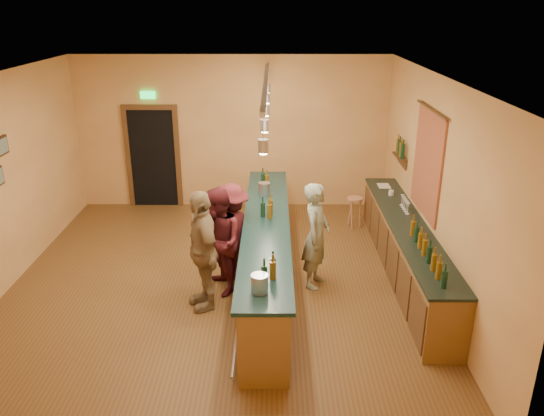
{
  "coord_description": "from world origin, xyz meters",
  "views": [
    {
      "loc": [
        0.87,
        -7.43,
        4.16
      ],
      "look_at": [
        0.84,
        0.2,
        1.19
      ],
      "focal_mm": 35.0,
      "sensor_mm": 36.0,
      "label": 1
    }
  ],
  "objects_px": {
    "back_counter": "(406,250)",
    "tasting_bar": "(266,248)",
    "customer_c": "(232,232)",
    "bartender": "(316,236)",
    "bar_stool": "(355,205)",
    "customer_b": "(202,250)",
    "customer_a": "(219,242)"
  },
  "relations": [
    {
      "from": "back_counter",
      "to": "tasting_bar",
      "type": "height_order",
      "value": "tasting_bar"
    },
    {
      "from": "customer_c",
      "to": "bartender",
      "type": "bearing_deg",
      "value": 99.59
    },
    {
      "from": "back_counter",
      "to": "bartender",
      "type": "xyz_separation_m",
      "value": [
        -1.45,
        -0.23,
        0.35
      ]
    },
    {
      "from": "bartender",
      "to": "customer_c",
      "type": "relative_size",
      "value": 1.06
    },
    {
      "from": "bar_stool",
      "to": "back_counter",
      "type": "bearing_deg",
      "value": -75.46
    },
    {
      "from": "bartender",
      "to": "customer_b",
      "type": "relative_size",
      "value": 0.94
    },
    {
      "from": "back_counter",
      "to": "bar_stool",
      "type": "relative_size",
      "value": 7.2
    },
    {
      "from": "bartender",
      "to": "bar_stool",
      "type": "height_order",
      "value": "bartender"
    },
    {
      "from": "back_counter",
      "to": "customer_a",
      "type": "relative_size",
      "value": 2.76
    },
    {
      "from": "bar_stool",
      "to": "customer_a",
      "type": "bearing_deg",
      "value": -134.24
    },
    {
      "from": "back_counter",
      "to": "customer_c",
      "type": "xyz_separation_m",
      "value": [
        -2.76,
        0.01,
        0.3
      ]
    },
    {
      "from": "customer_a",
      "to": "customer_c",
      "type": "height_order",
      "value": "customer_a"
    },
    {
      "from": "tasting_bar",
      "to": "customer_c",
      "type": "xyz_separation_m",
      "value": [
        -0.55,
        0.19,
        0.18
      ]
    },
    {
      "from": "back_counter",
      "to": "tasting_bar",
      "type": "distance_m",
      "value": 2.22
    },
    {
      "from": "back_counter",
      "to": "customer_b",
      "type": "bearing_deg",
      "value": -164.74
    },
    {
      "from": "bar_stool",
      "to": "bartender",
      "type": "bearing_deg",
      "value": -112.4
    },
    {
      "from": "customer_b",
      "to": "customer_a",
      "type": "bearing_deg",
      "value": 132.16
    },
    {
      "from": "bartender",
      "to": "customer_c",
      "type": "height_order",
      "value": "bartender"
    },
    {
      "from": "customer_a",
      "to": "bartender",
      "type": "bearing_deg",
      "value": 74.24
    },
    {
      "from": "customer_a",
      "to": "customer_b",
      "type": "distance_m",
      "value": 0.46
    },
    {
      "from": "customer_b",
      "to": "bar_stool",
      "type": "bearing_deg",
      "value": 114.88
    },
    {
      "from": "customer_a",
      "to": "customer_c",
      "type": "xyz_separation_m",
      "value": [
        0.16,
        0.45,
        -0.04
      ]
    },
    {
      "from": "back_counter",
      "to": "tasting_bar",
      "type": "xyz_separation_m",
      "value": [
        -2.21,
        -0.18,
        0.12
      ]
    },
    {
      "from": "tasting_bar",
      "to": "customer_a",
      "type": "bearing_deg",
      "value": -160.03
    },
    {
      "from": "tasting_bar",
      "to": "bartender",
      "type": "bearing_deg",
      "value": -3.3
    },
    {
      "from": "bartender",
      "to": "customer_c",
      "type": "distance_m",
      "value": 1.33
    },
    {
      "from": "back_counter",
      "to": "customer_b",
      "type": "xyz_separation_m",
      "value": [
        -3.11,
        -0.85,
        0.4
      ]
    },
    {
      "from": "bartender",
      "to": "bar_stool",
      "type": "bearing_deg",
      "value": -2.19
    },
    {
      "from": "tasting_bar",
      "to": "customer_b",
      "type": "relative_size",
      "value": 2.86
    },
    {
      "from": "back_counter",
      "to": "bartender",
      "type": "relative_size",
      "value": 2.72
    },
    {
      "from": "customer_c",
      "to": "customer_a",
      "type": "bearing_deg",
      "value": 0.61
    },
    {
      "from": "back_counter",
      "to": "bar_stool",
      "type": "xyz_separation_m",
      "value": [
        -0.52,
        2.02,
        -0.0
      ]
    }
  ]
}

